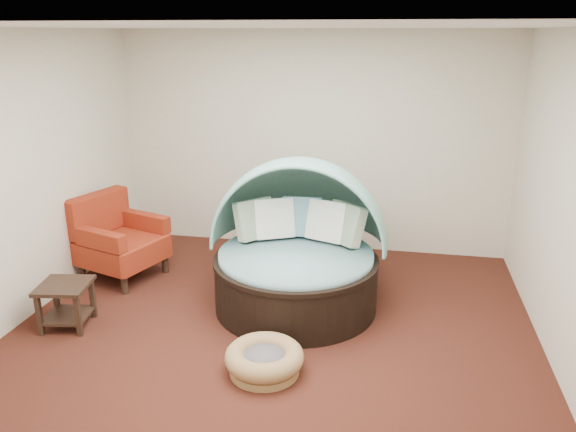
% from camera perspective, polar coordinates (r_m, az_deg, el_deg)
% --- Properties ---
extents(floor, '(5.00, 5.00, 0.00)m').
position_cam_1_polar(floor, '(5.44, -1.85, -12.29)').
color(floor, '#411B12').
rests_on(floor, ground).
extents(wall_back, '(5.00, 0.00, 5.00)m').
position_cam_1_polar(wall_back, '(7.27, 2.47, 7.42)').
color(wall_back, beige).
rests_on(wall_back, floor).
extents(wall_front, '(5.00, 0.00, 5.00)m').
position_cam_1_polar(wall_front, '(2.69, -14.43, -12.76)').
color(wall_front, beige).
rests_on(wall_front, floor).
extents(wall_left, '(0.00, 5.00, 5.00)m').
position_cam_1_polar(wall_left, '(5.95, -26.21, 3.11)').
color(wall_left, beige).
rests_on(wall_left, floor).
extents(ceiling, '(5.00, 5.00, 0.00)m').
position_cam_1_polar(ceiling, '(4.69, -2.22, 18.69)').
color(ceiling, white).
rests_on(ceiling, wall_back).
extents(canopy_daybed, '(1.88, 1.77, 1.56)m').
position_cam_1_polar(canopy_daybed, '(5.80, 0.95, -2.36)').
color(canopy_daybed, black).
rests_on(canopy_daybed, floor).
extents(pet_basket, '(0.88, 0.88, 0.24)m').
position_cam_1_polar(pet_basket, '(4.90, -2.42, -14.36)').
color(pet_basket, olive).
rests_on(pet_basket, floor).
extents(red_armchair, '(1.06, 1.06, 0.98)m').
position_cam_1_polar(red_armchair, '(6.84, -16.90, -2.32)').
color(red_armchair, black).
rests_on(red_armchair, floor).
extents(side_table, '(0.54, 0.54, 0.45)m').
position_cam_1_polar(side_table, '(5.92, -21.64, -7.84)').
color(side_table, black).
rests_on(side_table, floor).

